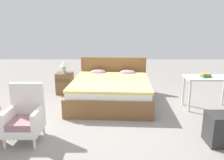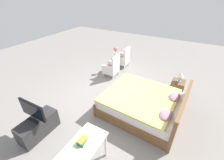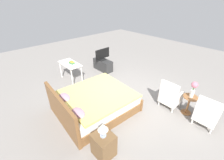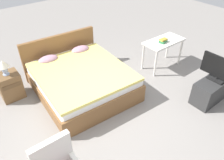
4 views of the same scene
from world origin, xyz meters
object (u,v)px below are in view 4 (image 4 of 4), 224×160
object	(u,v)px
vanity_desk	(164,45)
book_stack	(163,41)
table_lamp	(3,66)
tv_flatscreen	(220,69)
tv_stand	(212,89)
bed	(80,79)
nightstand	(10,86)

from	to	relation	value
vanity_desk	book_stack	xyz separation A→B (m)	(-0.10, -0.05, 0.15)
vanity_desk	book_stack	distance (m)	0.19
table_lamp	tv_flatscreen	size ratio (longest dim) A/B	0.44
table_lamp	book_stack	world-z (taller)	table_lamp
table_lamp	tv_stand	distance (m)	4.27
table_lamp	bed	bearing A→B (deg)	-28.56
tv_stand	tv_flatscreen	bearing A→B (deg)	1.23
nightstand	tv_stand	xyz separation A→B (m)	(3.29, -2.67, -0.04)
tv_flatscreen	book_stack	bearing A→B (deg)	87.81
bed	book_stack	xyz separation A→B (m)	(2.06, -0.48, 0.48)
nightstand	tv_flatscreen	distance (m)	4.26
bed	book_stack	distance (m)	2.17
bed	book_stack	world-z (taller)	bed
nightstand	vanity_desk	distance (m)	3.64
tv_stand	vanity_desk	distance (m)	1.58
tv_flatscreen	book_stack	xyz separation A→B (m)	(0.06, 1.48, 0.02)
nightstand	tv_flatscreen	xyz separation A→B (m)	(3.29, -2.67, 0.47)
nightstand	vanity_desk	bearing A→B (deg)	-18.25
tv_flatscreen	bed	bearing A→B (deg)	135.53
tv_stand	book_stack	size ratio (longest dim) A/B	4.25
nightstand	table_lamp	distance (m)	0.50
table_lamp	tv_flatscreen	distance (m)	4.24
nightstand	table_lamp	size ratio (longest dim) A/B	1.75
tv_stand	tv_flatscreen	world-z (taller)	tv_flatscreen
book_stack	vanity_desk	bearing A→B (deg)	25.14
table_lamp	book_stack	distance (m)	3.55
tv_stand	book_stack	distance (m)	1.58
tv_flatscreen	tv_stand	bearing A→B (deg)	-178.77
table_lamp	tv_stand	xyz separation A→B (m)	(3.29, -2.67, -0.54)
book_stack	table_lamp	bearing A→B (deg)	160.53
book_stack	bed	bearing A→B (deg)	166.78
table_lamp	tv_stand	bearing A→B (deg)	-39.06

